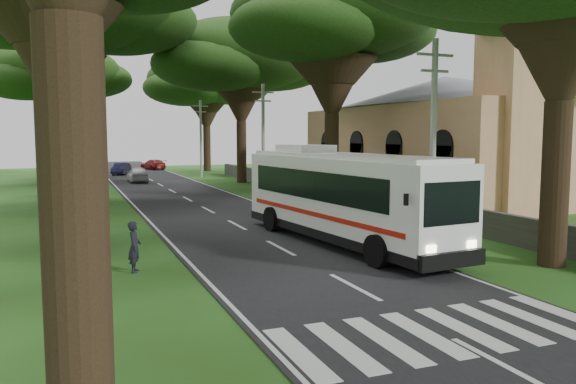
# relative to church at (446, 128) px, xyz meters

# --- Properties ---
(ground) EXTENTS (140.00, 140.00, 0.00)m
(ground) POSITION_rel_church_xyz_m (-17.86, -21.55, -4.91)
(ground) COLOR #264914
(ground) RESTS_ON ground
(road) EXTENTS (8.00, 120.00, 0.04)m
(road) POSITION_rel_church_xyz_m (-17.86, 3.45, -4.90)
(road) COLOR black
(road) RESTS_ON ground
(crosswalk) EXTENTS (8.00, 3.00, 0.01)m
(crosswalk) POSITION_rel_church_xyz_m (-17.86, -23.55, -4.91)
(crosswalk) COLOR silver
(crosswalk) RESTS_ON ground
(property_wall) EXTENTS (0.35, 50.00, 1.20)m
(property_wall) POSITION_rel_church_xyz_m (-8.86, 2.45, -4.31)
(property_wall) COLOR #383533
(property_wall) RESTS_ON ground
(church) EXTENTS (14.00, 24.00, 11.60)m
(church) POSITION_rel_church_xyz_m (0.00, 0.00, 0.00)
(church) COLOR tan
(church) RESTS_ON ground
(pole_near) EXTENTS (1.60, 0.24, 8.00)m
(pole_near) POSITION_rel_church_xyz_m (-12.36, -15.55, -0.73)
(pole_near) COLOR gray
(pole_near) RESTS_ON ground
(pole_mid) EXTENTS (1.60, 0.24, 8.00)m
(pole_mid) POSITION_rel_church_xyz_m (-12.36, 4.45, -0.73)
(pole_mid) COLOR gray
(pole_mid) RESTS_ON ground
(pole_far) EXTENTS (1.60, 0.24, 8.00)m
(pole_far) POSITION_rel_church_xyz_m (-12.36, 24.45, -0.73)
(pole_far) COLOR gray
(pole_far) RESTS_ON ground
(tree_l_midb) EXTENTS (15.83, 15.83, 16.70)m
(tree_l_midb) POSITION_rel_church_xyz_m (-25.36, 8.45, 8.32)
(tree_l_midb) COLOR black
(tree_l_midb) RESTS_ON ground
(tree_l_far) EXTENTS (12.64, 12.64, 13.34)m
(tree_l_far) POSITION_rel_church_xyz_m (-26.36, 26.45, 5.59)
(tree_l_far) COLOR black
(tree_l_far) RESTS_ON ground
(tree_r_mida) EXTENTS (12.67, 12.67, 14.39)m
(tree_r_mida) POSITION_rel_church_xyz_m (-9.86, -1.55, 6.59)
(tree_r_mida) COLOR black
(tree_r_mida) RESTS_ON ground
(tree_r_midb) EXTENTS (15.26, 15.26, 14.82)m
(tree_r_midb) POSITION_rel_church_xyz_m (-10.36, 16.45, 6.57)
(tree_r_midb) COLOR black
(tree_r_midb) RESTS_ON ground
(tree_r_far) EXTENTS (14.20, 14.20, 14.05)m
(tree_r_far) POSITION_rel_church_xyz_m (-9.36, 34.45, 6.01)
(tree_r_far) COLOR black
(tree_r_far) RESTS_ON ground
(coach_bus) EXTENTS (3.86, 12.56, 3.64)m
(coach_bus) POSITION_rel_church_xyz_m (-15.17, -13.42, -2.95)
(coach_bus) COLOR white
(coach_bus) RESTS_ON ground
(distant_car_a) EXTENTS (1.72, 4.26, 1.45)m
(distant_car_a) POSITION_rel_church_xyz_m (-19.37, 20.14, -4.15)
(distant_car_a) COLOR silver
(distant_car_a) RESTS_ON road
(distant_car_b) EXTENTS (2.56, 4.17, 1.30)m
(distant_car_b) POSITION_rel_church_xyz_m (-19.89, 31.23, -4.23)
(distant_car_b) COLOR #20214C
(distant_car_b) RESTS_ON road
(distant_car_c) EXTENTS (3.09, 4.73, 1.27)m
(distant_car_c) POSITION_rel_church_xyz_m (-15.27, 39.18, -4.24)
(distant_car_c) COLOR maroon
(distant_car_c) RESTS_ON road
(pedestrian) EXTENTS (0.53, 0.68, 1.64)m
(pedestrian) POSITION_rel_church_xyz_m (-23.53, -15.32, -4.09)
(pedestrian) COLOR black
(pedestrian) RESTS_ON ground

